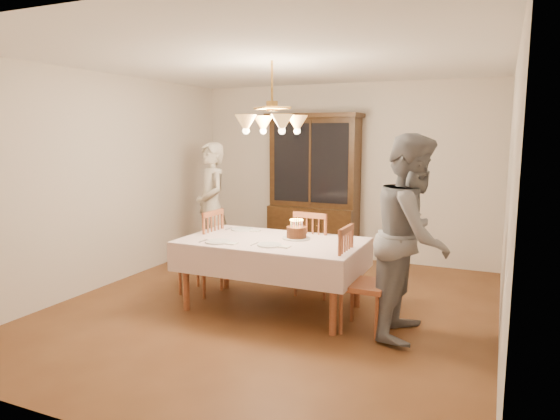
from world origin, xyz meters
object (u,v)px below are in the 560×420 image
at_px(chair_far_side, 316,258).
at_px(birthday_cake, 296,233).
at_px(china_hutch, 314,190).
at_px(elderly_woman, 212,206).
at_px(dining_table, 272,247).

distance_m(chair_far_side, birthday_cake, 0.61).
height_order(china_hutch, chair_far_side, china_hutch).
bearing_deg(china_hutch, elderly_woman, -133.89).
height_order(chair_far_side, birthday_cake, chair_far_side).
distance_m(china_hutch, birthday_cake, 2.19).
distance_m(elderly_woman, birthday_cake, 1.92).
distance_m(dining_table, elderly_woman, 1.84).
xyz_separation_m(chair_far_side, elderly_woman, (-1.70, 0.49, 0.44)).
bearing_deg(birthday_cake, dining_table, -144.20).
height_order(dining_table, china_hutch, china_hutch).
relative_size(dining_table, elderly_woman, 1.08).
xyz_separation_m(dining_table, elderly_woman, (-1.44, 1.13, 0.20)).
relative_size(dining_table, china_hutch, 0.88).
height_order(dining_table, chair_far_side, chair_far_side).
relative_size(chair_far_side, birthday_cake, 3.33).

